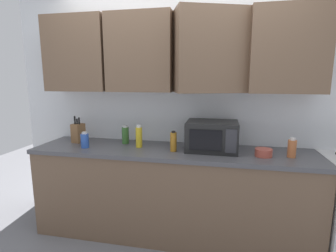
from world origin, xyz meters
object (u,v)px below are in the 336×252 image
at_px(bottle_amber_vinegar, 173,142).
at_px(bottle_spice_jar, 292,148).
at_px(bottle_yellow_mustard, 139,137).
at_px(knife_block, 78,133).
at_px(microwave, 212,136).
at_px(bottle_blue_cleaner, 85,140).
at_px(bottle_green_oil, 125,135).
at_px(bowl_ceramic_small, 264,153).

relative_size(bottle_amber_vinegar, bottle_spice_jar, 1.10).
bearing_deg(bottle_yellow_mustard, knife_block, 174.86).
relative_size(microwave, bottle_blue_cleaner, 3.04).
height_order(microwave, bottle_yellow_mustard, microwave).
xyz_separation_m(bottle_spice_jar, bottle_blue_cleaner, (-1.94, -0.07, -0.01)).
bearing_deg(microwave, bottle_green_oil, 174.78).
distance_m(microwave, bottle_yellow_mustard, 0.72).
bearing_deg(bottle_yellow_mustard, bottle_blue_cleaner, -166.39).
xyz_separation_m(bottle_amber_vinegar, bottle_yellow_mustard, (-0.36, 0.07, 0.02)).
bearing_deg(bottle_blue_cleaner, bowl_ceramic_small, 1.86).
relative_size(microwave, bottle_amber_vinegar, 2.46).
xyz_separation_m(bottle_green_oil, bottle_blue_cleaner, (-0.34, -0.24, -0.02)).
distance_m(microwave, knife_block, 1.42).
xyz_separation_m(bottle_green_oil, bottle_yellow_mustard, (0.19, -0.12, 0.02)).
height_order(bottle_green_oil, bottle_blue_cleaner, bottle_green_oil).
bearing_deg(bottle_blue_cleaner, bottle_yellow_mustard, 13.61).
bearing_deg(bottle_amber_vinegar, microwave, 17.00).
distance_m(bottle_green_oil, bottle_yellow_mustard, 0.22).
distance_m(bottle_spice_jar, bottle_yellow_mustard, 1.42).
bearing_deg(bottle_green_oil, bowl_ceramic_small, -7.83).
bearing_deg(bowl_ceramic_small, bottle_blue_cleaner, -178.14).
bearing_deg(microwave, knife_block, 178.80).
height_order(microwave, bottle_green_oil, microwave).
bearing_deg(microwave, bottle_amber_vinegar, -163.00).
relative_size(bottle_spice_jar, bottle_yellow_mustard, 0.79).
xyz_separation_m(bottle_amber_vinegar, bowl_ceramic_small, (0.81, 0.00, -0.06)).
height_order(bottle_green_oil, bottle_yellow_mustard, bottle_yellow_mustard).
relative_size(bottle_green_oil, bowl_ceramic_small, 1.28).
relative_size(knife_block, bottle_spice_jar, 1.61).
height_order(bottle_yellow_mustard, bottle_blue_cleaner, bottle_yellow_mustard).
height_order(bottle_amber_vinegar, bottle_yellow_mustard, bottle_yellow_mustard).
bearing_deg(bottle_yellow_mustard, microwave, 2.69).
distance_m(bottle_amber_vinegar, bottle_yellow_mustard, 0.37).
relative_size(bottle_green_oil, bottle_yellow_mustard, 0.85).
bearing_deg(microwave, bottle_yellow_mustard, -177.31).
height_order(bottle_yellow_mustard, bowl_ceramic_small, bottle_yellow_mustard).
xyz_separation_m(bottle_yellow_mustard, bowl_ceramic_small, (1.18, -0.07, -0.07)).
relative_size(microwave, bottle_yellow_mustard, 2.13).
relative_size(bottle_amber_vinegar, bottle_yellow_mustard, 0.86).
height_order(microwave, bottle_blue_cleaner, microwave).
distance_m(bottle_spice_jar, bottle_blue_cleaner, 1.94).
relative_size(microwave, bottle_spice_jar, 2.70).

